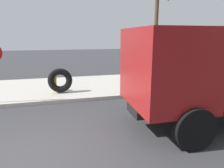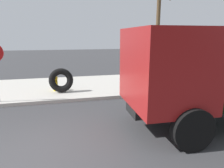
% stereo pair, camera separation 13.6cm
% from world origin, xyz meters
% --- Properties ---
extents(ground_plane, '(80.00, 80.00, 0.00)m').
position_xyz_m(ground_plane, '(0.00, 0.00, 0.00)').
color(ground_plane, '#38383A').
extents(sidewalk_curb, '(36.00, 5.00, 0.15)m').
position_xyz_m(sidewalk_curb, '(0.00, 6.50, 0.07)').
color(sidewalk_curb, '#BCB7AD').
rests_on(sidewalk_curb, ground).
extents(fire_hydrant, '(0.24, 0.55, 0.75)m').
position_xyz_m(fire_hydrant, '(0.52, 5.57, 0.55)').
color(fire_hydrant, yellow).
rests_on(fire_hydrant, sidewalk_curb).
extents(loose_tire, '(1.15, 0.52, 1.17)m').
position_xyz_m(loose_tire, '(0.79, 5.22, 0.74)').
color(loose_tire, black).
rests_on(loose_tire, sidewalk_curb).
extents(bare_tree, '(1.34, 1.36, 6.34)m').
position_xyz_m(bare_tree, '(6.97, 7.94, 3.32)').
color(bare_tree, '#4C3823').
rests_on(bare_tree, sidewalk_curb).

